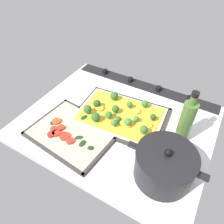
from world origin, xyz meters
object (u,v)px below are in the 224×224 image
baking_tray_back (73,133)px  broccoli_pizza (120,114)px  veggie_pizza_back (72,132)px  cooking_pot (164,165)px  baking_tray_front (121,116)px  oil_bottle (186,121)px

baking_tray_back → broccoli_pizza: bearing=-124.8°
baking_tray_back → veggie_pizza_back: veggie_pizza_back is taller
cooking_pot → broccoli_pizza: bearing=-33.9°
baking_tray_front → cooking_pot: bearing=144.9°
broccoli_pizza → cooking_pot: bearing=146.1°
baking_tray_front → oil_bottle: 28.74cm
broccoli_pizza → oil_bottle: 28.59cm
broccoli_pizza → baking_tray_back: (12.43, 17.90, -1.64)cm
veggie_pizza_back → oil_bottle: size_ratio=1.41×
veggie_pizza_back → cooking_pot: bearing=-179.4°
broccoli_pizza → cooking_pot: size_ratio=1.46×
oil_bottle → baking_tray_back: bearing=26.0°
baking_tray_front → oil_bottle: bearing=-177.9°
baking_tray_front → baking_tray_back: size_ratio=1.16×
cooking_pot → oil_bottle: (-0.85, -19.37, 4.07)cm
baking_tray_back → baking_tray_front: bearing=-124.7°
baking_tray_front → veggie_pizza_back: veggie_pizza_back is taller
veggie_pizza_back → oil_bottle: bearing=-153.8°
veggie_pizza_back → baking_tray_front: bearing=-125.0°
cooking_pot → baking_tray_back: bearing=0.1°
cooking_pot → baking_tray_front: bearing=-35.1°
baking_tray_back → cooking_pot: (-38.96, -0.07, 5.66)cm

